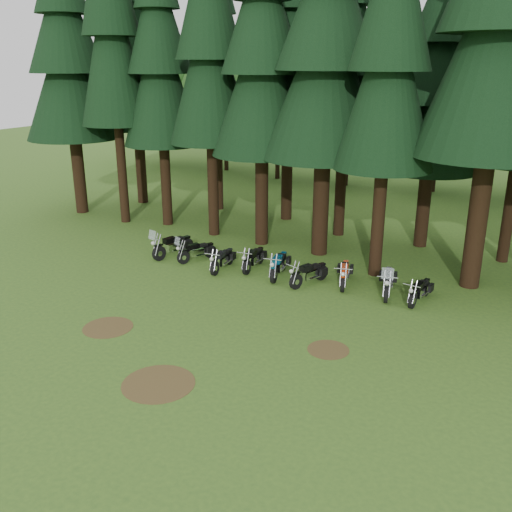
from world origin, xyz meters
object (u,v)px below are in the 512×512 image
at_px(motorcycle_7, 387,282).
at_px(motorcycle_1, 197,252).
at_px(motorcycle_0, 173,246).
at_px(motorcycle_5, 309,274).
at_px(motorcycle_2, 222,260).
at_px(motorcycle_3, 254,259).
at_px(motorcycle_4, 279,265).
at_px(motorcycle_8, 420,291).
at_px(motorcycle_6, 344,274).

bearing_deg(motorcycle_7, motorcycle_1, 168.06).
distance_m(motorcycle_0, motorcycle_1, 1.38).
xyz_separation_m(motorcycle_5, motorcycle_7, (3.23, 0.62, 0.06)).
xyz_separation_m(motorcycle_2, motorcycle_5, (4.19, 0.38, 0.01)).
xyz_separation_m(motorcycle_3, motorcycle_4, (1.44, -0.23, 0.03)).
xyz_separation_m(motorcycle_3, motorcycle_7, (6.25, 0.17, 0.05)).
height_order(motorcycle_2, motorcycle_8, motorcycle_2).
bearing_deg(motorcycle_6, motorcycle_8, -21.70).
height_order(motorcycle_3, motorcycle_8, motorcycle_3).
distance_m(motorcycle_3, motorcycle_4, 1.46).
bearing_deg(motorcycle_4, motorcycle_3, 156.83).
bearing_deg(motorcycle_8, motorcycle_7, -178.85).
height_order(motorcycle_0, motorcycle_5, motorcycle_0).
bearing_deg(motorcycle_4, motorcycle_2, 178.93).
bearing_deg(motorcycle_6, motorcycle_3, 165.54).
bearing_deg(motorcycle_0, motorcycle_3, 19.33).
bearing_deg(motorcycle_4, motorcycle_1, 168.66).
relative_size(motorcycle_2, motorcycle_7, 0.90).
height_order(motorcycle_4, motorcycle_8, motorcycle_4).
distance_m(motorcycle_0, motorcycle_8, 11.89).
bearing_deg(motorcycle_1, motorcycle_8, 24.50).
relative_size(motorcycle_4, motorcycle_5, 1.09).
bearing_deg(motorcycle_3, motorcycle_0, 178.86).
relative_size(motorcycle_2, motorcycle_3, 0.98).
relative_size(motorcycle_1, motorcycle_6, 0.95).
xyz_separation_m(motorcycle_5, motorcycle_6, (1.30, 0.74, 0.01)).
xyz_separation_m(motorcycle_0, motorcycle_6, (8.61, 0.79, -0.05)).
height_order(motorcycle_0, motorcycle_2, motorcycle_0).
bearing_deg(motorcycle_7, motorcycle_2, 171.99).
bearing_deg(motorcycle_4, motorcycle_0, 168.83).
bearing_deg(motorcycle_2, motorcycle_7, -0.54).
bearing_deg(motorcycle_0, motorcycle_2, 6.68).
height_order(motorcycle_2, motorcycle_5, motorcycle_5).
bearing_deg(motorcycle_8, motorcycle_5, -168.59).
relative_size(motorcycle_3, motorcycle_7, 0.92).
distance_m(motorcycle_1, motorcycle_3, 2.94).
bearing_deg(motorcycle_0, motorcycle_4, 15.30).
xyz_separation_m(motorcycle_3, motorcycle_6, (4.33, 0.29, 0.01)).
height_order(motorcycle_0, motorcycle_7, motorcycle_0).
bearing_deg(motorcycle_2, motorcycle_1, 158.84).
bearing_deg(motorcycle_8, motorcycle_2, -169.34).
xyz_separation_m(motorcycle_4, motorcycle_5, (1.59, -0.21, -0.04)).
bearing_deg(motorcycle_6, motorcycle_7, -21.65).
xyz_separation_m(motorcycle_6, motorcycle_7, (1.92, -0.11, 0.05)).
xyz_separation_m(motorcycle_4, motorcycle_8, (6.15, 0.32, -0.06)).
height_order(motorcycle_4, motorcycle_7, motorcycle_7).
height_order(motorcycle_1, motorcycle_3, motorcycle_1).
distance_m(motorcycle_3, motorcycle_8, 7.59).
distance_m(motorcycle_2, motorcycle_4, 2.67).
bearing_deg(motorcycle_3, motorcycle_2, -152.57).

